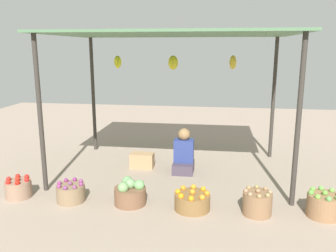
{
  "coord_description": "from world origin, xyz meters",
  "views": [
    {
      "loc": [
        0.76,
        -5.84,
        2.15
      ],
      "look_at": [
        0.0,
        -0.57,
        0.95
      ],
      "focal_mm": 37.34,
      "sensor_mm": 36.0,
      "label": 1
    }
  ],
  "objects_px": {
    "basket_green_apples": "(324,205)",
    "vendor_person": "(184,155)",
    "wooden_crate_near_vendor": "(142,160)",
    "basket_cabbages": "(130,193)",
    "basket_oranges": "(192,201)",
    "basket_purple_onions": "(71,192)",
    "basket_red_tomatoes": "(18,188)",
    "basket_potatoes": "(257,203)"
  },
  "relations": [
    {
      "from": "basket_red_tomatoes",
      "to": "basket_oranges",
      "type": "relative_size",
      "value": 0.77
    },
    {
      "from": "basket_cabbages",
      "to": "basket_potatoes",
      "type": "relative_size",
      "value": 1.17
    },
    {
      "from": "vendor_person",
      "to": "wooden_crate_near_vendor",
      "type": "xyz_separation_m",
      "value": [
        -0.77,
        0.1,
        -0.16
      ]
    },
    {
      "from": "vendor_person",
      "to": "basket_purple_onions",
      "type": "xyz_separation_m",
      "value": [
        -1.47,
        -1.45,
        -0.17
      ]
    },
    {
      "from": "vendor_person",
      "to": "basket_red_tomatoes",
      "type": "distance_m",
      "value": 2.7
    },
    {
      "from": "basket_cabbages",
      "to": "basket_green_apples",
      "type": "distance_m",
      "value": 2.58
    },
    {
      "from": "basket_purple_onions",
      "to": "basket_cabbages",
      "type": "xyz_separation_m",
      "value": [
        0.86,
        0.03,
        0.03
      ]
    },
    {
      "from": "basket_purple_onions",
      "to": "wooden_crate_near_vendor",
      "type": "xyz_separation_m",
      "value": [
        0.7,
        1.55,
        0.01
      ]
    },
    {
      "from": "basket_oranges",
      "to": "basket_green_apples",
      "type": "bearing_deg",
      "value": 1.32
    },
    {
      "from": "basket_red_tomatoes",
      "to": "basket_cabbages",
      "type": "relative_size",
      "value": 0.84
    },
    {
      "from": "basket_oranges",
      "to": "basket_potatoes",
      "type": "distance_m",
      "value": 0.86
    },
    {
      "from": "wooden_crate_near_vendor",
      "to": "basket_oranges",
      "type": "bearing_deg",
      "value": -56.27
    },
    {
      "from": "wooden_crate_near_vendor",
      "to": "vendor_person",
      "type": "bearing_deg",
      "value": -7.27
    },
    {
      "from": "vendor_person",
      "to": "basket_cabbages",
      "type": "bearing_deg",
      "value": -113.37
    },
    {
      "from": "basket_purple_onions",
      "to": "vendor_person",
      "type": "bearing_deg",
      "value": 44.52
    },
    {
      "from": "basket_oranges",
      "to": "basket_green_apples",
      "type": "distance_m",
      "value": 1.7
    },
    {
      "from": "basket_potatoes",
      "to": "wooden_crate_near_vendor",
      "type": "distance_m",
      "value": 2.46
    },
    {
      "from": "vendor_person",
      "to": "wooden_crate_near_vendor",
      "type": "height_order",
      "value": "vendor_person"
    },
    {
      "from": "basket_red_tomatoes",
      "to": "basket_cabbages",
      "type": "distance_m",
      "value": 1.68
    },
    {
      "from": "vendor_person",
      "to": "basket_oranges",
      "type": "xyz_separation_m",
      "value": [
        0.26,
        -1.45,
        -0.18
      ]
    },
    {
      "from": "basket_oranges",
      "to": "basket_cabbages",
      "type": "bearing_deg",
      "value": 177.29
    },
    {
      "from": "basket_potatoes",
      "to": "basket_green_apples",
      "type": "bearing_deg",
      "value": 3.9
    },
    {
      "from": "basket_purple_onions",
      "to": "basket_green_apples",
      "type": "relative_size",
      "value": 0.94
    },
    {
      "from": "basket_oranges",
      "to": "wooden_crate_near_vendor",
      "type": "relative_size",
      "value": 1.15
    },
    {
      "from": "basket_potatoes",
      "to": "basket_green_apples",
      "type": "height_order",
      "value": "basket_green_apples"
    },
    {
      "from": "vendor_person",
      "to": "basket_potatoes",
      "type": "relative_size",
      "value": 2.05
    },
    {
      "from": "basket_red_tomatoes",
      "to": "basket_purple_onions",
      "type": "bearing_deg",
      "value": -1.78
    },
    {
      "from": "basket_cabbages",
      "to": "basket_oranges",
      "type": "bearing_deg",
      "value": -2.71
    },
    {
      "from": "basket_oranges",
      "to": "wooden_crate_near_vendor",
      "type": "distance_m",
      "value": 1.87
    },
    {
      "from": "basket_cabbages",
      "to": "basket_oranges",
      "type": "distance_m",
      "value": 0.88
    },
    {
      "from": "basket_cabbages",
      "to": "wooden_crate_near_vendor",
      "type": "xyz_separation_m",
      "value": [
        -0.16,
        1.51,
        -0.02
      ]
    },
    {
      "from": "vendor_person",
      "to": "basket_green_apples",
      "type": "bearing_deg",
      "value": -35.73
    },
    {
      "from": "basket_cabbages",
      "to": "basket_green_apples",
      "type": "xyz_separation_m",
      "value": [
        2.58,
        -0.0,
        -0.0
      ]
    },
    {
      "from": "basket_red_tomatoes",
      "to": "basket_purple_onions",
      "type": "relative_size",
      "value": 0.93
    },
    {
      "from": "basket_oranges",
      "to": "vendor_person",
      "type": "bearing_deg",
      "value": 100.31
    },
    {
      "from": "basket_red_tomatoes",
      "to": "basket_purple_onions",
      "type": "xyz_separation_m",
      "value": [
        0.82,
        -0.03,
        -0.0
      ]
    },
    {
      "from": "basket_purple_onions",
      "to": "basket_potatoes",
      "type": "relative_size",
      "value": 1.05
    },
    {
      "from": "vendor_person",
      "to": "basket_cabbages",
      "type": "height_order",
      "value": "vendor_person"
    },
    {
      "from": "basket_green_apples",
      "to": "vendor_person",
      "type": "bearing_deg",
      "value": 144.27
    },
    {
      "from": "vendor_person",
      "to": "basket_oranges",
      "type": "relative_size",
      "value": 1.61
    },
    {
      "from": "basket_oranges",
      "to": "wooden_crate_near_vendor",
      "type": "height_order",
      "value": "basket_oranges"
    },
    {
      "from": "vendor_person",
      "to": "wooden_crate_near_vendor",
      "type": "relative_size",
      "value": 1.85
    }
  ]
}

